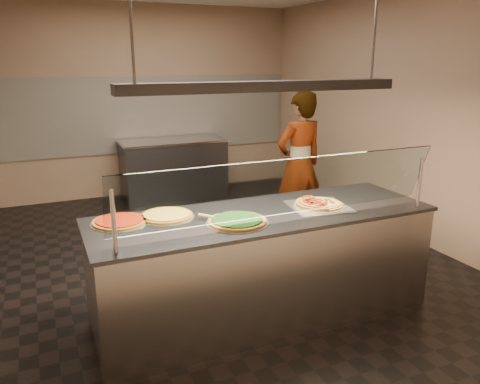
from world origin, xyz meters
name	(u,v)px	position (x,y,z in m)	size (l,w,h in m)	color
ground	(210,259)	(0.00, 0.00, -0.01)	(5.00, 6.00, 0.02)	black
wall_back	(144,102)	(0.00, 3.01, 1.50)	(5.00, 0.02, 3.00)	#A18268
wall_front	(425,202)	(0.00, -3.01, 1.50)	(5.00, 0.02, 3.00)	#A18268
wall_right	(397,114)	(2.51, 0.00, 1.50)	(0.02, 6.00, 3.00)	#A18268
tile_band	(145,114)	(0.00, 2.98, 1.30)	(4.90, 0.02, 1.20)	silver
serving_counter	(263,264)	(0.01, -1.31, 0.47)	(2.87, 0.94, 0.93)	#B7B7BC
sneeze_guard	(285,188)	(0.01, -1.65, 1.23)	(2.63, 0.18, 0.54)	#B7B7BC
perforated_tray	(319,206)	(0.52, -1.35, 0.94)	(0.55, 0.55, 0.01)	silver
half_pizza_pepperoni	(309,204)	(0.42, -1.35, 0.96)	(0.26, 0.43, 0.05)	brown
half_pizza_sausage	(328,202)	(0.61, -1.35, 0.96)	(0.26, 0.43, 0.04)	brown
pizza_spinach	(237,221)	(-0.29, -1.45, 0.95)	(0.49, 0.49, 0.03)	silver
pizza_cheese	(166,215)	(-0.75, -1.09, 0.94)	(0.45, 0.45, 0.03)	silver
pizza_tomato	(120,221)	(-1.12, -1.08, 0.94)	(0.44, 0.44, 0.03)	silver
pizza_spatula	(214,215)	(-0.42, -1.28, 0.96)	(0.28, 0.17, 0.02)	#B7B7BC
prep_table	(174,168)	(0.33, 2.55, 0.47)	(1.65, 0.74, 0.93)	#3F3F45
worker	(299,164)	(1.32, 0.33, 0.90)	(0.65, 0.43, 1.79)	#423E48
heat_lamp_housing	(266,86)	(0.01, -1.31, 1.95)	(2.30, 0.18, 0.08)	#3F3F45
lamp_rod_left	(130,4)	(-0.99, -1.31, 2.50)	(0.02, 0.02, 1.01)	#B7B7BC
lamp_rod_right	(376,15)	(1.01, -1.31, 2.50)	(0.02, 0.02, 1.01)	#B7B7BC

